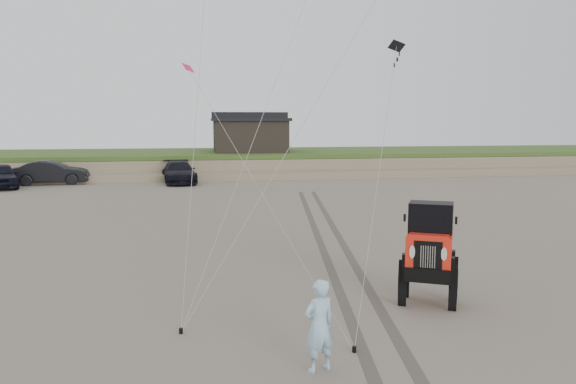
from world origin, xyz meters
The scene contains 11 objects.
ground centered at (0.00, 0.00, 0.00)m, with size 160.00×160.00×0.00m, color #6B6054.
dune_ridge centered at (0.00, 37.50, 0.82)m, with size 160.00×14.25×1.73m.
cabin centered at (2.00, 37.00, 3.24)m, with size 6.40×5.40×3.35m.
truck_a centered at (-15.22, 28.17, 0.81)m, with size 1.91×4.74×1.61m, color black.
truck_b centered at (-12.47, 29.88, 0.81)m, with size 1.72×4.93×1.63m, color black.
truck_c centered at (-3.80, 29.25, 0.76)m, with size 2.13×5.25×1.52m, color black.
jeep centered at (2.71, 1.49, 0.98)m, with size 2.27×5.26×1.96m, color red, non-canonical shape.
man centered at (-0.67, -1.63, 0.83)m, with size 0.61×0.40×1.67m, color #8AAAD5.
stake_main centered at (-3.12, 0.55, 0.06)m, with size 0.08×0.08×0.12m, color black.
stake_aux centered at (0.17, -0.96, 0.06)m, with size 0.08×0.08×0.12m, color black.
tire_tracks centered at (2.00, 8.00, 0.00)m, with size 5.22×29.74×0.01m.
Camera 1 is at (-2.78, -10.83, 4.40)m, focal length 35.00 mm.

